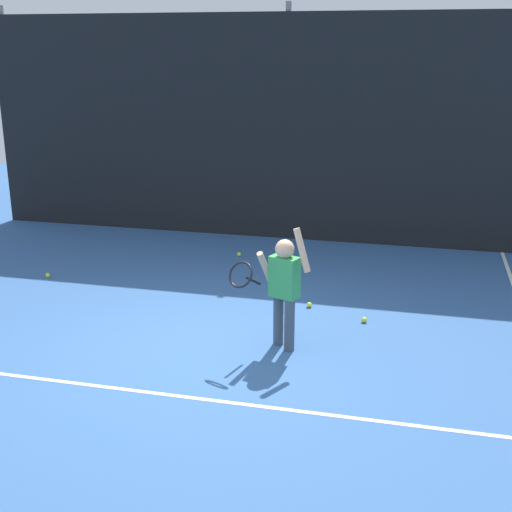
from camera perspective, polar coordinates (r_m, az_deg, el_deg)
The scene contains 10 objects.
ground_plane at distance 7.38m, azimuth -4.57°, elevation -7.70°, with size 20.00×20.00×0.00m, color #335B93.
court_line_baseline at distance 6.50m, azimuth -7.52°, elevation -11.46°, with size 9.00×0.05×0.00m, color white.
back_fence_windscreen at distance 11.11m, azimuth 2.56°, elevation 10.53°, with size 10.29×0.08×3.60m, color black.
fence_post_0 at distance 13.08m, azimuth -19.80°, elevation 10.91°, with size 0.09×0.09×3.75m, color slate.
fence_post_1 at distance 11.16m, azimuth 2.62°, elevation 10.95°, with size 0.09×0.09×3.75m, color slate.
tennis_player at distance 7.09m, azimuth 2.24°, elevation -2.35°, with size 0.86×0.56×1.35m.
tennis_ball_2 at distance 8.45m, azimuth 4.50°, elevation -4.11°, with size 0.07×0.07×0.07m, color #CCE033.
tennis_ball_3 at distance 9.91m, azimuth -17.09°, elevation -1.57°, with size 0.07×0.07×0.07m, color #CCE033.
tennis_ball_4 at distance 8.08m, azimuth 9.08°, elevation -5.31°, with size 0.07×0.07×0.07m, color #CCE033.
tennis_ball_5 at distance 10.42m, azimuth -1.44°, elevation 0.14°, with size 0.07×0.07×0.07m, color #CCE033.
Camera 1 is at (2.15, -6.33, 3.12)m, focal length 47.63 mm.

